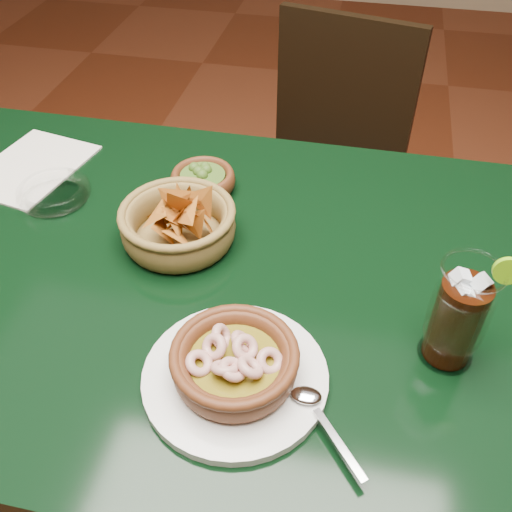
% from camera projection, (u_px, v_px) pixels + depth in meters
% --- Properties ---
extents(ground, '(7.00, 7.00, 0.00)m').
position_uv_depth(ground, '(202.00, 484.00, 1.40)').
color(ground, '#471C0C').
rests_on(ground, ground).
extents(dining_table, '(1.20, 0.80, 0.75)m').
position_uv_depth(dining_table, '(177.00, 306.00, 0.96)').
color(dining_table, black).
rests_on(dining_table, ground).
extents(dining_chair, '(0.48, 0.48, 0.86)m').
position_uv_depth(dining_chair, '(324.00, 173.00, 1.56)').
color(dining_chair, black).
rests_on(dining_chair, ground).
extents(shrimp_plate, '(0.29, 0.24, 0.07)m').
position_uv_depth(shrimp_plate, '(235.00, 366.00, 0.71)').
color(shrimp_plate, silver).
rests_on(shrimp_plate, dining_table).
extents(chip_basket, '(0.22, 0.22, 0.15)m').
position_uv_depth(chip_basket, '(178.00, 224.00, 0.91)').
color(chip_basket, olive).
rests_on(chip_basket, dining_table).
extents(guacamole_ramekin, '(0.13, 0.13, 0.05)m').
position_uv_depth(guacamole_ramekin, '(203.00, 180.00, 1.02)').
color(guacamole_ramekin, '#482210').
rests_on(guacamole_ramekin, dining_table).
extents(cola_drink, '(0.16, 0.16, 0.18)m').
position_uv_depth(cola_drink, '(458.00, 315.00, 0.71)').
color(cola_drink, white).
rests_on(cola_drink, dining_table).
extents(glass_ashtray, '(0.14, 0.14, 0.03)m').
position_uv_depth(glass_ashtray, '(54.00, 193.00, 1.00)').
color(glass_ashtray, white).
rests_on(glass_ashtray, dining_table).
extents(paper_menu, '(0.21, 0.25, 0.00)m').
position_uv_depth(paper_menu, '(31.00, 167.00, 1.09)').
color(paper_menu, beige).
rests_on(paper_menu, dining_table).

